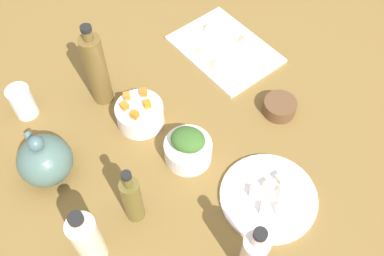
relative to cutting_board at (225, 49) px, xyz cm
name	(u,v)px	position (x,y,z in cm)	size (l,w,h in cm)	color
tabletop	(192,142)	(-19.43, 28.65, -2.00)	(190.00, 190.00, 3.00)	brown
cutting_board	(225,49)	(0.00, 0.00, 0.00)	(31.53, 22.90, 1.00)	white
plate_tofu	(268,197)	(-44.72, 25.03, 0.10)	(23.82, 23.82, 1.20)	white
bowl_greens	(188,151)	(-23.20, 32.96, 2.48)	(12.21, 12.21, 5.97)	white
bowl_carrots	(140,114)	(-6.15, 35.99, 2.61)	(12.92, 12.92, 6.22)	white
bowl_small_side	(280,107)	(-27.43, 3.99, 1.53)	(9.09, 9.09, 4.05)	brown
teapot	(45,160)	(-5.03, 62.93, 5.67)	(15.20, 13.30, 15.36)	#49665F
bottle_0	(87,239)	(-29.78, 65.22, 8.04)	(6.21, 6.21, 20.00)	silver
bottle_1	(253,254)	(-53.95, 40.15, 7.77)	(5.51, 5.51, 20.23)	silver
bottle_2	(132,199)	(-27.84, 52.53, 7.60)	(4.43, 4.43, 19.57)	brown
bottle_3	(97,70)	(7.38, 39.44, 11.26)	(5.62, 5.62, 26.55)	brown
drinking_glass_0	(22,102)	(16.11, 58.98, 4.34)	(6.30, 6.30, 9.68)	white
carrot_cube_0	(135,115)	(-8.09, 38.49, 6.62)	(1.80, 1.80, 1.80)	orange
carrot_cube_1	(147,104)	(-7.29, 33.95, 6.62)	(1.80, 1.80, 1.80)	orange
carrot_cube_2	(127,96)	(-1.62, 36.62, 6.62)	(1.80, 1.80, 1.80)	orange
carrot_cube_3	(125,106)	(-4.10, 38.98, 6.62)	(1.80, 1.80, 1.80)	orange
carrot_cube_4	(144,92)	(-3.32, 32.39, 6.62)	(1.80, 1.80, 1.80)	orange
chopped_greens_mound	(188,140)	(-23.20, 32.96, 7.64)	(8.64, 7.46, 4.34)	#376126
tofu_cube_0	(269,186)	(-43.00, 23.62, 1.80)	(2.20, 2.20, 2.20)	#ECF4C9
tofu_cube_1	(284,194)	(-46.97, 22.31, 1.80)	(2.20, 2.20, 2.20)	silver
tofu_cube_2	(264,210)	(-46.86, 29.10, 1.80)	(2.20, 2.20, 2.20)	white
tofu_cube_3	(254,192)	(-42.03, 27.52, 1.80)	(2.20, 2.20, 2.20)	white
tofu_cube_4	(281,179)	(-43.48, 19.96, 1.80)	(2.20, 2.20, 2.20)	white
tofu_cube_5	(281,210)	(-49.35, 25.86, 1.80)	(2.20, 2.20, 2.20)	white
dumpling_0	(201,49)	(3.23, 6.75, 1.57)	(4.62, 4.30, 2.14)	beige
dumpling_1	(244,40)	(-2.13, -6.18, 1.66)	(5.54, 4.77, 2.32)	beige
dumpling_2	(208,27)	(9.50, -1.12, 1.77)	(4.20, 3.77, 2.55)	beige
dumpling_3	(217,62)	(-4.10, 6.77, 1.92)	(5.30, 4.90, 2.84)	beige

